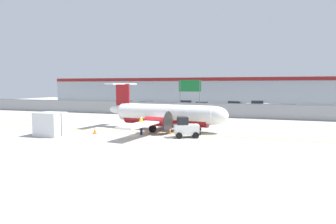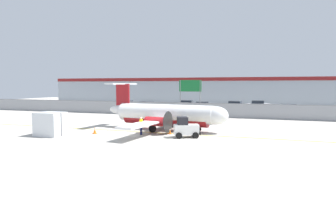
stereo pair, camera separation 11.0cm
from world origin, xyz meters
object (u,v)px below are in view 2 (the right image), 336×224
traffic_cone_near_left (153,126)px  traffic_cone_near_right (95,131)px  traffic_cone_far_right (195,127)px  parked_car_4 (234,105)px  commuter_airplane (167,115)px  parked_car_3 (203,106)px  parked_car_2 (187,104)px  parked_car_1 (147,106)px  baggage_tug (186,128)px  cargo_container (50,124)px  traffic_cone_far_left (170,131)px  parked_car_5 (258,105)px  parked_car_6 (288,109)px  highway_sign (190,89)px  ground_crew_worker (141,125)px  parked_car_0 (127,105)px

traffic_cone_near_left → traffic_cone_near_right: size_ratio=1.00×
traffic_cone_far_right → parked_car_4: (1.04, 26.92, 0.58)m
commuter_airplane → parked_car_3: commuter_airplane is taller
traffic_cone_near_right → parked_car_2: parked_car_2 is taller
traffic_cone_far_right → parked_car_1: parked_car_1 is taller
baggage_tug → parked_car_1: (-14.53, 25.53, 0.04)m
cargo_container → traffic_cone_far_left: cargo_container is taller
cargo_container → parked_car_5: (17.09, 38.06, -0.21)m
parked_car_6 → highway_sign: 15.95m
traffic_cone_far_right → parked_car_6: size_ratio=0.15×
traffic_cone_near_right → ground_crew_worker: bearing=10.9°
baggage_tug → traffic_cone_near_left: bearing=114.0°
parked_car_2 → ground_crew_worker: bearing=-85.9°
parked_car_1 → parked_car_6: size_ratio=1.00×
ground_crew_worker → parked_car_5: size_ratio=0.39×
baggage_tug → parked_car_6: 27.14m
parked_car_2 → parked_car_0: bearing=-160.0°
parked_car_0 → commuter_airplane: bearing=-54.9°
traffic_cone_near_left → parked_car_0: parked_car_0 is taller
parked_car_1 → baggage_tug: bearing=-53.6°
parked_car_1 → highway_sign: highway_sign is taller
commuter_airplane → parked_car_4: (3.83, 27.90, -0.71)m
parked_car_0 → parked_car_1: (4.87, -1.27, 0.00)m
parked_car_0 → parked_car_1: 5.04m
parked_car_1 → parked_car_2: same height
parked_car_1 → parked_car_4: (15.26, 6.16, 0.00)m
traffic_cone_near_right → parked_car_5: parked_car_5 is taller
traffic_cone_far_left → cargo_container: bearing=-155.4°
parked_car_6 → traffic_cone_near_right: bearing=47.3°
commuter_airplane → parked_car_0: 28.21m
parked_car_2 → cargo_container: bearing=-99.3°
ground_crew_worker → commuter_airplane: bearing=65.0°
parked_car_2 → highway_sign: (3.63, -11.57, 3.24)m
cargo_container → traffic_cone_near_right: (3.23, 2.35, -0.79)m
commuter_airplane → ground_crew_worker: (-1.29, -3.77, -0.65)m
parked_car_0 → parked_car_1: bearing=-14.9°
parked_car_1 → parked_car_4: 16.46m
traffic_cone_near_right → highway_sign: 21.53m
commuter_airplane → traffic_cone_near_right: 7.57m
highway_sign → parked_car_3: bearing=87.2°
traffic_cone_far_left → parked_car_5: parked_car_5 is taller
traffic_cone_near_left → parked_car_5: size_ratio=0.15×
baggage_tug → traffic_cone_near_right: 8.99m
traffic_cone_far_right → parked_car_1: 25.17m
commuter_airplane → parked_car_6: size_ratio=3.67×
parked_car_6 → traffic_cone_far_right: bearing=56.7°
parked_car_3 → parked_car_4: 6.61m
parked_car_4 → highway_sign: 13.41m
parked_car_3 → parked_car_5: same height
traffic_cone_near_right → parked_car_0: size_ratio=0.15×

